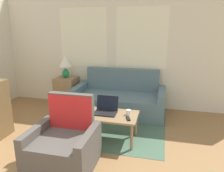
% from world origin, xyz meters
% --- Properties ---
extents(wall_back, '(6.27, 0.06, 2.60)m').
position_xyz_m(wall_back, '(-0.00, 3.86, 1.31)').
color(wall_back, silver).
rests_on(wall_back, ground_plane).
extents(rug, '(1.97, 1.97, 0.01)m').
position_xyz_m(rug, '(0.19, 2.75, 0.00)').
color(rug, '#476651').
rests_on(rug, ground_plane).
extents(couch, '(1.89, 0.90, 0.90)m').
position_xyz_m(couch, '(0.20, 3.40, 0.26)').
color(couch, slate).
rests_on(couch, ground_plane).
extents(armchair, '(0.83, 0.75, 0.90)m').
position_xyz_m(armchair, '(-0.12, 1.41, 0.26)').
color(armchair, '#514C47').
rests_on(armchair, ground_plane).
extents(side_table, '(0.46, 0.46, 0.67)m').
position_xyz_m(side_table, '(-1.07, 3.52, 0.33)').
color(side_table, '#937551').
rests_on(side_table, ground_plane).
extents(table_lamp, '(0.29, 0.29, 0.50)m').
position_xyz_m(table_lamp, '(-1.07, 3.52, 0.99)').
color(table_lamp, '#1E8451').
rests_on(table_lamp, side_table).
extents(coffee_table, '(1.10, 0.57, 0.44)m').
position_xyz_m(coffee_table, '(0.19, 2.18, 0.39)').
color(coffee_table, '#8E704C').
rests_on(coffee_table, ground_plane).
extents(laptop, '(0.36, 0.30, 0.25)m').
position_xyz_m(laptop, '(0.22, 2.24, 0.49)').
color(laptop, black).
rests_on(laptop, coffee_table).
extents(cup_navy, '(0.08, 0.08, 0.08)m').
position_xyz_m(cup_navy, '(0.59, 2.24, 0.48)').
color(cup_navy, white).
rests_on(cup_navy, coffee_table).
extents(cup_yellow, '(0.07, 0.07, 0.09)m').
position_xyz_m(cup_yellow, '(-0.27, 2.06, 0.48)').
color(cup_yellow, '#B23D38').
rests_on(cup_yellow, coffee_table).
extents(cup_white, '(0.10, 0.10, 0.09)m').
position_xyz_m(cup_white, '(-0.17, 2.23, 0.48)').
color(cup_white, white).
rests_on(cup_white, coffee_table).
extents(snack_bowl, '(0.16, 0.16, 0.07)m').
position_xyz_m(snack_bowl, '(-0.08, 2.06, 0.47)').
color(snack_bowl, gold).
rests_on(snack_bowl, coffee_table).
extents(tv_remote, '(0.09, 0.16, 0.02)m').
position_xyz_m(tv_remote, '(0.61, 2.07, 0.45)').
color(tv_remote, black).
rests_on(tv_remote, coffee_table).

